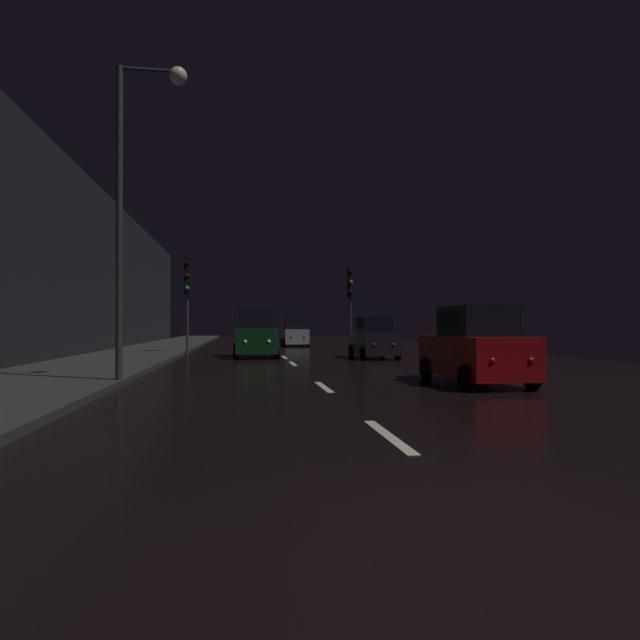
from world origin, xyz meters
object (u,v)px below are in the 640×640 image
(car_approaching_headlights, at_px, (256,336))
(car_parked_right_near, at_px, (475,348))
(streetlamp_overhead, at_px, (138,175))
(car_distant_taillights, at_px, (295,334))
(traffic_light_far_left, at_px, (187,284))
(car_parked_right_far, at_px, (374,339))
(traffic_light_far_right, at_px, (350,289))

(car_approaching_headlights, xyz_separation_m, car_parked_right_near, (5.23, -12.26, -0.10))
(streetlamp_overhead, relative_size, car_parked_right_near, 2.03)
(car_distant_taillights, relative_size, car_parked_right_near, 0.99)
(traffic_light_far_left, xyz_separation_m, car_parked_right_far, (8.65, -4.75, -2.78))
(streetlamp_overhead, xyz_separation_m, car_approaching_headlights, (3.20, 11.46, -4.19))
(car_approaching_headlights, bearing_deg, traffic_light_far_left, -131.94)
(car_parked_right_far, distance_m, car_parked_right_near, 10.59)
(traffic_light_far_right, height_order, car_approaching_headlights, traffic_light_far_right)
(car_distant_taillights, xyz_separation_m, car_parked_right_near, (2.18, -24.70, 0.01))
(traffic_light_far_left, relative_size, car_parked_right_near, 1.27)
(traffic_light_far_right, bearing_deg, car_parked_right_near, -9.12)
(car_parked_right_near, bearing_deg, car_approaching_headlights, 23.09)
(car_approaching_headlights, xyz_separation_m, car_distant_taillights, (3.05, 12.44, -0.11))
(traffic_light_far_left, bearing_deg, streetlamp_overhead, 0.41)
(car_approaching_headlights, height_order, car_distant_taillights, car_approaching_headlights)
(traffic_light_far_right, relative_size, streetlamp_overhead, 0.64)
(car_parked_right_far, bearing_deg, car_parked_right_near, -180.00)
(streetlamp_overhead, bearing_deg, car_parked_right_far, 49.26)
(traffic_light_far_right, bearing_deg, car_approaching_headlights, -45.77)
(traffic_light_far_left, distance_m, traffic_light_far_right, 10.42)
(traffic_light_far_right, xyz_separation_m, streetlamp_overhead, (-9.23, -18.91, 1.47))
(traffic_light_far_right, height_order, streetlamp_overhead, streetlamp_overhead)
(traffic_light_far_left, xyz_separation_m, car_approaching_headlights, (3.43, -3.08, -2.62))
(traffic_light_far_left, height_order, car_approaching_headlights, traffic_light_far_left)
(streetlamp_overhead, height_order, car_approaching_headlights, streetlamp_overhead)
(traffic_light_far_right, distance_m, streetlamp_overhead, 21.09)
(car_parked_right_far, bearing_deg, traffic_light_far_right, -5.02)
(streetlamp_overhead, relative_size, car_approaching_headlights, 1.82)
(car_distant_taillights, distance_m, car_parked_right_near, 24.80)
(streetlamp_overhead, distance_m, car_distant_taillights, 25.07)
(streetlamp_overhead, bearing_deg, traffic_light_far_right, 63.99)
(car_parked_right_near, bearing_deg, car_distant_taillights, 5.04)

